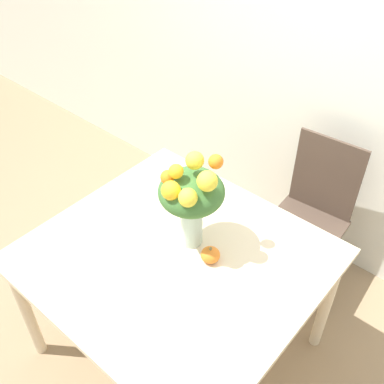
# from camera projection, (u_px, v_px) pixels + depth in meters

# --- Properties ---
(ground_plane) EXTENTS (12.00, 12.00, 0.00)m
(ground_plane) POSITION_uv_depth(u_px,v_px,m) (179.00, 345.00, 2.58)
(ground_plane) COLOR #8E7556
(wall_back) EXTENTS (8.00, 0.06, 2.70)m
(wall_back) POSITION_uv_depth(u_px,v_px,m) (329.00, 51.00, 2.43)
(wall_back) COLOR silver
(wall_back) RESTS_ON ground_plane
(dining_table) EXTENTS (1.27, 1.18, 0.77)m
(dining_table) POSITION_uv_depth(u_px,v_px,m) (176.00, 267.00, 2.13)
(dining_table) COLOR beige
(dining_table) RESTS_ON ground_plane
(flower_vase) EXTENTS (0.29, 0.31, 0.50)m
(flower_vase) POSITION_uv_depth(u_px,v_px,m) (192.00, 196.00, 1.95)
(flower_vase) COLOR #B2CCBC
(flower_vase) RESTS_ON dining_table
(pumpkin) EXTENTS (0.09, 0.09, 0.08)m
(pumpkin) POSITION_uv_depth(u_px,v_px,m) (210.00, 255.00, 2.03)
(pumpkin) COLOR orange
(pumpkin) RESTS_ON dining_table
(dining_chair_near_window) EXTENTS (0.45, 0.45, 0.98)m
(dining_chair_near_window) POSITION_uv_depth(u_px,v_px,m) (311.00, 215.00, 2.68)
(dining_chair_near_window) COLOR #47382D
(dining_chair_near_window) RESTS_ON ground_plane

